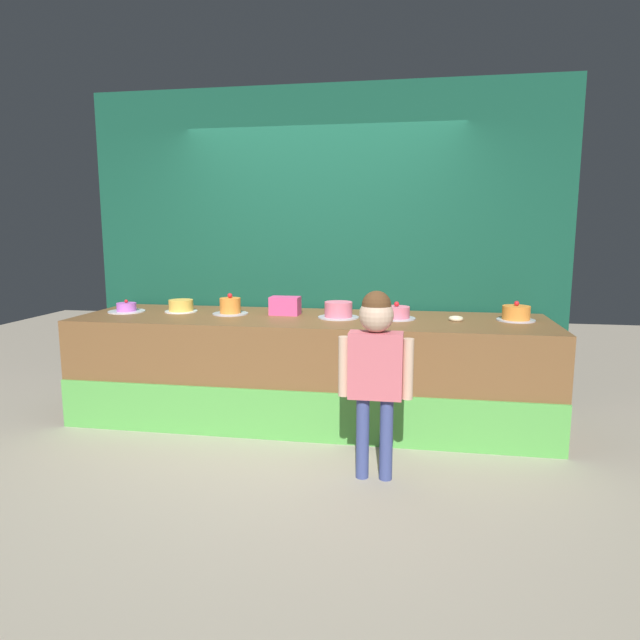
{
  "coord_description": "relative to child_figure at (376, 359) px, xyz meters",
  "views": [
    {
      "loc": [
        0.86,
        -3.95,
        1.59
      ],
      "look_at": [
        0.12,
        0.32,
        0.88
      ],
      "focal_mm": 31.37,
      "sensor_mm": 36.0,
      "label": 1
    }
  ],
  "objects": [
    {
      "name": "cake_left",
      "position": [
        -1.8,
        1.18,
        0.13
      ],
      "size": [
        0.28,
        0.28,
        0.11
      ],
      "color": "white",
      "rests_on": "stage_platform"
    },
    {
      "name": "donut",
      "position": [
        0.56,
        1.09,
        0.1
      ],
      "size": [
        0.11,
        0.11,
        0.03
      ],
      "primitive_type": "torus",
      "color": "beige",
      "rests_on": "stage_platform"
    },
    {
      "name": "stage_platform",
      "position": [
        -0.62,
        1.06,
        -0.35
      ],
      "size": [
        3.88,
        1.07,
        0.87
      ],
      "color": "brown",
      "rests_on": "ground_plane"
    },
    {
      "name": "cake_right",
      "position": [
        0.09,
        1.11,
        0.13
      ],
      "size": [
        0.31,
        0.31,
        0.14
      ],
      "color": "silver",
      "rests_on": "stage_platform"
    },
    {
      "name": "cake_far_right",
      "position": [
        1.03,
        1.18,
        0.14
      ],
      "size": [
        0.3,
        0.3,
        0.16
      ],
      "color": "silver",
      "rests_on": "stage_platform"
    },
    {
      "name": "cake_far_left",
      "position": [
        -2.27,
        1.09,
        0.11
      ],
      "size": [
        0.32,
        0.32,
        0.11
      ],
      "color": "silver",
      "rests_on": "stage_platform"
    },
    {
      "name": "cake_center_right",
      "position": [
        -0.39,
        1.08,
        0.14
      ],
      "size": [
        0.34,
        0.34,
        0.13
      ],
      "color": "silver",
      "rests_on": "stage_platform"
    },
    {
      "name": "curtain_backdrop",
      "position": [
        -0.62,
        1.69,
        0.64
      ],
      "size": [
        4.34,
        0.08,
        2.85
      ],
      "primitive_type": "cube",
      "color": "#144C38",
      "rests_on": "ground_plane"
    },
    {
      "name": "ground_plane",
      "position": [
        -0.62,
        0.54,
        -0.79
      ],
      "size": [
        12.0,
        12.0,
        0.0
      ],
      "primitive_type": "plane",
      "color": "#ADA38E"
    },
    {
      "name": "pink_box",
      "position": [
        -0.86,
        1.17,
        0.16
      ],
      "size": [
        0.25,
        0.17,
        0.15
      ],
      "primitive_type": "cube",
      "rotation": [
        0.0,
        0.0,
        -0.02
      ],
      "color": "#E64A8B",
      "rests_on": "stage_platform"
    },
    {
      "name": "cake_center_left",
      "position": [
        -1.33,
        1.13,
        0.15
      ],
      "size": [
        0.3,
        0.3,
        0.18
      ],
      "color": "silver",
      "rests_on": "stage_platform"
    },
    {
      "name": "child_figure",
      "position": [
        0.0,
        0.0,
        0.0
      ],
      "size": [
        0.47,
        0.22,
        1.22
      ],
      "color": "#3F4C8C",
      "rests_on": "ground_plane"
    }
  ]
}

